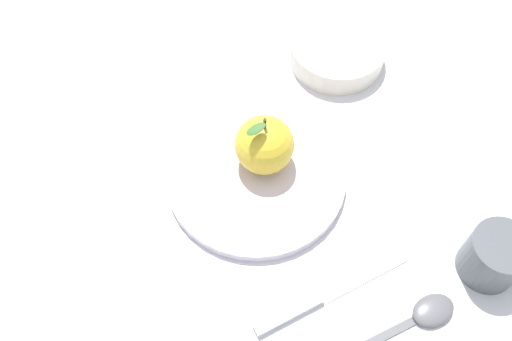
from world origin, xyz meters
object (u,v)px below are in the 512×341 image
at_px(dinner_plate, 256,175).
at_px(side_bowl, 337,50).
at_px(knife, 318,298).
at_px(spoon, 418,318).
at_px(apple, 264,145).
at_px(cup, 495,255).

xyz_separation_m(dinner_plate, side_bowl, (-0.22, -0.06, 0.01)).
bearing_deg(knife, spoon, 122.35).
bearing_deg(spoon, apple, -95.44).
xyz_separation_m(apple, cup, (-0.08, 0.27, -0.02)).
height_order(side_bowl, knife, side_bowl).
distance_m(knife, spoon, 0.11).
relative_size(knife, spoon, 1.09).
distance_m(cup, knife, 0.20).
distance_m(side_bowl, cup, 0.34).
height_order(dinner_plate, knife, dinner_plate).
height_order(cup, knife, cup).
relative_size(apple, knife, 0.46).
distance_m(side_bowl, knife, 0.35).
distance_m(dinner_plate, apple, 0.05).
relative_size(side_bowl, spoon, 0.77).
bearing_deg(spoon, knife, -57.65).
bearing_deg(side_bowl, spoon, 53.53).
xyz_separation_m(side_bowl, knife, (0.28, 0.21, -0.02)).
distance_m(apple, side_bowl, 0.21).
distance_m(dinner_plate, knife, 0.17).
xyz_separation_m(dinner_plate, apple, (-0.02, -0.00, 0.04)).
height_order(apple, side_bowl, apple).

